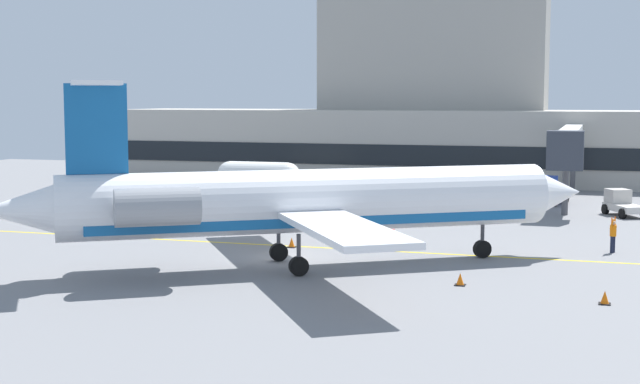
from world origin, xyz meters
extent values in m
cube|color=slate|center=(0.00, 0.00, -0.05)|extent=(120.00, 120.00, 0.10)
cube|color=yellow|center=(0.00, 3.94, 0.00)|extent=(108.00, 0.24, 0.01)
cube|color=red|center=(3.02, 8.03, 0.00)|extent=(0.30, 8.00, 0.01)
cube|color=#ADA89E|center=(-3.01, 45.21, 3.47)|extent=(58.66, 10.42, 6.93)
cube|color=#9F9A91|center=(-1.06, 47.81, 13.46)|extent=(22.13, 7.29, 13.05)
cube|color=black|center=(-3.01, 39.95, 2.80)|extent=(56.31, 0.12, 1.95)
cube|color=silver|center=(12.96, 30.71, 4.61)|extent=(1.40, 18.59, 2.40)
cube|color=#2D333D|center=(12.96, 20.51, 4.61)|extent=(2.40, 2.00, 2.64)
cylinder|color=#4C4C51|center=(12.96, 38.50, 1.70)|extent=(0.44, 0.44, 3.41)
cylinder|color=#4C4C51|center=(12.96, 22.21, 1.70)|extent=(0.44, 0.44, 3.41)
cylinder|color=white|center=(2.11, -1.57, 3.23)|extent=(21.50, 15.66, 3.03)
cube|color=#145999|center=(2.11, -1.57, 2.40)|extent=(19.35, 14.09, 0.55)
cone|color=white|center=(12.90, 5.58, 3.23)|extent=(4.42, 4.32, 2.97)
cone|color=white|center=(-8.95, -8.89, 3.23)|extent=(4.71, 4.32, 2.58)
cube|color=white|center=(-1.88, 3.58, 2.78)|extent=(8.11, 10.03, 0.28)
cube|color=white|center=(5.29, -7.25, 2.78)|extent=(8.11, 10.03, 0.28)
cylinder|color=gray|center=(-5.56, -3.78, 3.46)|extent=(3.95, 3.40, 1.67)
cylinder|color=gray|center=(-2.92, -7.76, 3.46)|extent=(3.95, 3.40, 1.67)
cube|color=#145999|center=(-6.22, -7.08, 6.77)|extent=(2.41, 1.71, 4.04)
cube|color=white|center=(-6.22, -7.08, 8.78)|extent=(4.45, 5.21, 0.20)
cylinder|color=#3F3F44|center=(9.64, 3.42, 1.31)|extent=(0.20, 0.20, 1.27)
cylinder|color=black|center=(9.64, 3.42, 0.45)|extent=(0.94, 0.79, 0.90)
cylinder|color=#3F3F44|center=(0.03, -0.58, 1.31)|extent=(0.20, 0.20, 1.27)
cylinder|color=black|center=(0.03, -0.58, 0.45)|extent=(0.94, 0.79, 0.90)
cylinder|color=#3F3F44|center=(2.20, -3.87, 1.31)|extent=(0.20, 0.20, 1.27)
cylinder|color=black|center=(2.20, -3.87, 0.45)|extent=(0.94, 0.79, 0.90)
cube|color=silver|center=(16.93, 22.79, 0.58)|extent=(2.99, 3.90, 0.47)
cube|color=#B8B1A9|center=(16.48, 23.69, 1.30)|extent=(1.90, 1.91, 0.96)
cylinder|color=black|center=(15.67, 23.57, 0.35)|extent=(0.56, 0.75, 0.70)
cylinder|color=black|center=(17.07, 24.26, 0.35)|extent=(0.56, 0.75, 0.70)
cylinder|color=black|center=(16.79, 21.32, 0.35)|extent=(0.56, 0.75, 0.70)
cube|color=#19389E|center=(11.55, 28.48, 0.70)|extent=(2.72, 3.73, 0.70)
cube|color=navy|center=(11.25, 27.59, 1.65)|extent=(1.91, 1.77, 1.21)
cylinder|color=black|center=(11.99, 27.09, 0.35)|extent=(0.49, 0.75, 0.70)
cylinder|color=black|center=(10.35, 27.65, 0.35)|extent=(0.49, 0.75, 0.70)
cylinder|color=black|center=(12.75, 29.31, 0.35)|extent=(0.49, 0.75, 0.70)
cylinder|color=black|center=(11.11, 29.87, 0.35)|extent=(0.49, 0.75, 0.70)
cylinder|color=white|center=(-13.16, 30.63, 1.48)|extent=(5.43, 2.31, 2.25)
sphere|color=white|center=(-10.46, 30.60, 1.48)|extent=(2.21, 2.21, 2.21)
sphere|color=white|center=(-15.87, 30.66, 1.48)|extent=(2.21, 2.21, 2.21)
cube|color=#59595B|center=(-14.79, 30.63, 0.17)|extent=(0.60, 2.03, 0.35)
cube|color=#59595B|center=(-11.54, 30.63, 0.17)|extent=(0.60, 2.03, 0.35)
cylinder|color=#191E33|center=(16.06, 7.06, 0.44)|extent=(0.18, 0.18, 0.88)
cylinder|color=#191E33|center=(15.98, 6.88, 0.44)|extent=(0.18, 0.18, 0.88)
cylinder|color=orange|center=(16.02, 6.97, 1.18)|extent=(0.34, 0.34, 0.59)
sphere|color=tan|center=(16.02, 6.97, 1.59)|extent=(0.24, 0.24, 0.24)
cylinder|color=orange|center=(16.11, 7.17, 1.54)|extent=(0.23, 0.39, 0.50)
cylinder|color=#F2590C|center=(16.11, 7.17, 1.76)|extent=(0.06, 0.06, 0.28)
cylinder|color=orange|center=(15.94, 6.77, 1.54)|extent=(0.23, 0.39, 0.50)
cylinder|color=#F2590C|center=(15.94, 6.77, 1.76)|extent=(0.06, 0.06, 0.28)
cone|color=orange|center=(-0.71, 3.54, 0.28)|extent=(0.36, 0.36, 0.55)
cube|color=black|center=(-0.71, 3.54, 0.02)|extent=(0.47, 0.47, 0.04)
cone|color=orange|center=(15.63, -5.71, 0.28)|extent=(0.36, 0.36, 0.55)
cube|color=black|center=(15.63, -5.71, 0.02)|extent=(0.47, 0.47, 0.04)
cone|color=orange|center=(9.61, -3.79, 0.28)|extent=(0.36, 0.36, 0.55)
cube|color=black|center=(9.61, -3.79, 0.02)|extent=(0.47, 0.47, 0.04)
camera|label=1|loc=(15.36, -42.70, 8.16)|focal=50.89mm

